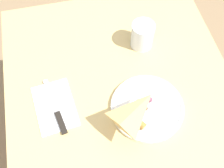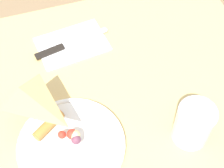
{
  "view_description": "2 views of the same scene",
  "coord_description": "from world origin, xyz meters",
  "views": [
    {
      "loc": [
        -0.35,
        0.14,
        1.59
      ],
      "look_at": [
        0.1,
        0.04,
        0.78
      ],
      "focal_mm": 45.0,
      "sensor_mm": 36.0,
      "label": 1
    },
    {
      "loc": [
        0.0,
        -0.41,
        1.44
      ],
      "look_at": [
        0.15,
        0.04,
        0.76
      ],
      "focal_mm": 55.0,
      "sensor_mm": 36.0,
      "label": 2
    }
  ],
  "objects": [
    {
      "name": "napkin_folded",
      "position": [
        0.09,
        0.24,
        0.72
      ],
      "size": [
        0.2,
        0.15,
        0.0
      ],
      "rotation": [
        0.0,
        0.0,
        0.11
      ],
      "color": "white",
      "rests_on": "dining_table"
    },
    {
      "name": "milk_glass",
      "position": [
        0.28,
        -0.12,
        0.77
      ],
      "size": [
        0.09,
        0.09,
        0.11
      ],
      "color": "white",
      "rests_on": "dining_table"
    },
    {
      "name": "butter_knife",
      "position": [
        0.08,
        0.24,
        0.72
      ],
      "size": [
        0.22,
        0.06,
        0.01
      ],
      "rotation": [
        0.0,
        0.0,
        0.2
      ],
      "color": "black",
      "rests_on": "napkin_folded"
    },
    {
      "name": "plate_pizza",
      "position": [
        0.01,
        -0.07,
        0.73
      ],
      "size": [
        0.25,
        0.25,
        0.06
      ],
      "color": "white",
      "rests_on": "dining_table"
    },
    {
      "name": "dining_table",
      "position": [
        0.0,
        0.0,
        0.62
      ],
      "size": [
        1.16,
        0.81,
        0.72
      ],
      "color": "#DBB770",
      "rests_on": "ground_plane"
    }
  ]
}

